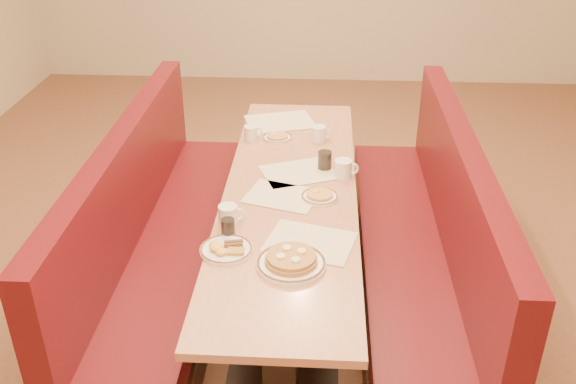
# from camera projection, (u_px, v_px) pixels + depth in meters

# --- Properties ---
(ground) EXTENTS (8.00, 8.00, 0.00)m
(ground) POSITION_uv_depth(u_px,v_px,m) (290.00, 303.00, 3.76)
(ground) COLOR #9E6647
(ground) RESTS_ON ground
(diner_table) EXTENTS (0.70, 2.50, 0.75)m
(diner_table) POSITION_uv_depth(u_px,v_px,m) (290.00, 250.00, 3.58)
(diner_table) COLOR black
(diner_table) RESTS_ON ground
(booth_left) EXTENTS (0.55, 2.50, 1.05)m
(booth_left) POSITION_uv_depth(u_px,v_px,m) (161.00, 247.00, 3.62)
(booth_left) COLOR #4C3326
(booth_left) RESTS_ON ground
(booth_right) EXTENTS (0.55, 2.50, 1.05)m
(booth_right) POSITION_uv_depth(u_px,v_px,m) (422.00, 256.00, 3.55)
(booth_right) COLOR #4C3326
(booth_right) RESTS_ON ground
(placemat_near_left) EXTENTS (0.43, 0.37, 0.00)m
(placemat_near_left) POSITION_uv_depth(u_px,v_px,m) (282.00, 196.00, 3.34)
(placemat_near_left) COLOR #FFEEC7
(placemat_near_left) RESTS_ON diner_table
(placemat_near_right) EXTENTS (0.45, 0.38, 0.00)m
(placemat_near_right) POSITION_uv_depth(u_px,v_px,m) (310.00, 242.00, 2.96)
(placemat_near_right) COLOR #FFEEC7
(placemat_near_right) RESTS_ON diner_table
(placemat_far_left) EXTENTS (0.50, 0.43, 0.00)m
(placemat_far_left) POSITION_uv_depth(u_px,v_px,m) (280.00, 122.00, 4.22)
(placemat_far_left) COLOR #FFEEC7
(placemat_far_left) RESTS_ON diner_table
(placemat_far_right) EXTENTS (0.47, 0.42, 0.00)m
(placemat_far_right) POSITION_uv_depth(u_px,v_px,m) (299.00, 172.00, 3.58)
(placemat_far_right) COLOR #FFEEC7
(placemat_far_right) RESTS_ON diner_table
(pancake_plate) EXTENTS (0.31, 0.31, 0.07)m
(pancake_plate) POSITION_uv_depth(u_px,v_px,m) (291.00, 261.00, 2.79)
(pancake_plate) COLOR white
(pancake_plate) RESTS_ON diner_table
(eggs_plate) EXTENTS (0.24, 0.24, 0.05)m
(eggs_plate) POSITION_uv_depth(u_px,v_px,m) (226.00, 249.00, 2.89)
(eggs_plate) COLOR white
(eggs_plate) RESTS_ON diner_table
(extra_plate_mid) EXTENTS (0.19, 0.19, 0.04)m
(extra_plate_mid) POSITION_uv_depth(u_px,v_px,m) (320.00, 196.00, 3.32)
(extra_plate_mid) COLOR white
(extra_plate_mid) RESTS_ON diner_table
(extra_plate_far) EXTENTS (0.19, 0.19, 0.04)m
(extra_plate_far) POSITION_uv_depth(u_px,v_px,m) (277.00, 137.00, 3.98)
(extra_plate_far) COLOR white
(extra_plate_far) RESTS_ON diner_table
(coffee_mug_a) EXTENTS (0.14, 0.10, 0.10)m
(coffee_mug_a) POSITION_uv_depth(u_px,v_px,m) (344.00, 169.00, 3.51)
(coffee_mug_a) COLOR white
(coffee_mug_a) RESTS_ON diner_table
(coffee_mug_b) EXTENTS (0.13, 0.09, 0.10)m
(coffee_mug_b) POSITION_uv_depth(u_px,v_px,m) (229.00, 215.00, 3.08)
(coffee_mug_b) COLOR white
(coffee_mug_b) RESTS_ON diner_table
(coffee_mug_c) EXTENTS (0.13, 0.09, 0.09)m
(coffee_mug_c) POSITION_uv_depth(u_px,v_px,m) (319.00, 133.00, 3.94)
(coffee_mug_c) COLOR white
(coffee_mug_c) RESTS_ON diner_table
(coffee_mug_d) EXTENTS (0.11, 0.08, 0.09)m
(coffee_mug_d) POSITION_uv_depth(u_px,v_px,m) (251.00, 133.00, 3.96)
(coffee_mug_d) COLOR white
(coffee_mug_d) RESTS_ON diner_table
(soda_tumbler_near) EXTENTS (0.06, 0.06, 0.09)m
(soda_tumbler_near) POSITION_uv_depth(u_px,v_px,m) (228.00, 227.00, 3.00)
(soda_tumbler_near) COLOR black
(soda_tumbler_near) RESTS_ON diner_table
(soda_tumbler_mid) EXTENTS (0.08, 0.08, 0.11)m
(soda_tumbler_mid) POSITION_uv_depth(u_px,v_px,m) (325.00, 160.00, 3.60)
(soda_tumbler_mid) COLOR black
(soda_tumbler_mid) RESTS_ON diner_table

